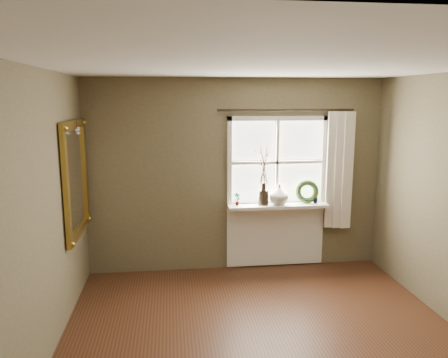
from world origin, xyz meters
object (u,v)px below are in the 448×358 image
(dark_jug, at_px, (263,197))
(gilt_mirror, at_px, (76,178))
(cream_vase, at_px, (279,194))
(wreath, at_px, (307,194))

(dark_jug, xyz_separation_m, gilt_mirror, (-2.31, -0.51, 0.40))
(cream_vase, relative_size, wreath, 0.86)
(dark_jug, height_order, gilt_mirror, gilt_mirror)
(dark_jug, relative_size, gilt_mirror, 0.15)
(wreath, height_order, gilt_mirror, gilt_mirror)
(dark_jug, xyz_separation_m, cream_vase, (0.21, 0.00, 0.04))
(wreath, relative_size, gilt_mirror, 0.24)
(cream_vase, relative_size, gilt_mirror, 0.21)
(dark_jug, distance_m, cream_vase, 0.22)
(dark_jug, relative_size, wreath, 0.63)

